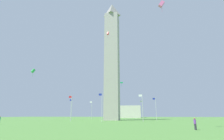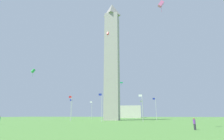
% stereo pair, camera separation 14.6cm
% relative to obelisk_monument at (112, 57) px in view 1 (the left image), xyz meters
% --- Properties ---
extents(ground_plane, '(260.00, 260.00, 0.00)m').
position_rel_obelisk_monument_xyz_m(ground_plane, '(0.00, 0.00, -25.95)').
color(ground_plane, '#548C3D').
extents(obelisk_monument, '(5.71, 5.71, 51.89)m').
position_rel_obelisk_monument_xyz_m(obelisk_monument, '(0.00, 0.00, 0.00)').
color(obelisk_monument, '#A8A399').
rests_on(obelisk_monument, ground).
extents(flagpole_n, '(1.12, 0.14, 8.45)m').
position_rel_obelisk_monument_xyz_m(flagpole_n, '(16.89, 0.00, -21.33)').
color(flagpole_n, silver).
rests_on(flagpole_n, ground).
extents(flagpole_ne, '(1.12, 0.14, 8.45)m').
position_rel_obelisk_monument_xyz_m(flagpole_ne, '(11.96, 11.90, -21.33)').
color(flagpole_ne, silver).
rests_on(flagpole_ne, ground).
extents(flagpole_e, '(1.12, 0.14, 8.45)m').
position_rel_obelisk_monument_xyz_m(flagpole_e, '(0.06, 16.83, -21.33)').
color(flagpole_e, silver).
rests_on(flagpole_e, ground).
extents(flagpole_se, '(1.12, 0.14, 8.45)m').
position_rel_obelisk_monument_xyz_m(flagpole_se, '(-11.85, 11.90, -21.33)').
color(flagpole_se, silver).
rests_on(flagpole_se, ground).
extents(flagpole_s, '(1.12, 0.14, 8.45)m').
position_rel_obelisk_monument_xyz_m(flagpole_s, '(-16.78, 0.00, -21.33)').
color(flagpole_s, silver).
rests_on(flagpole_s, ground).
extents(flagpole_sw, '(1.12, 0.14, 8.45)m').
position_rel_obelisk_monument_xyz_m(flagpole_sw, '(-11.85, -11.90, -21.33)').
color(flagpole_sw, silver).
rests_on(flagpole_sw, ground).
extents(flagpole_w, '(1.12, 0.14, 8.45)m').
position_rel_obelisk_monument_xyz_m(flagpole_w, '(0.06, -16.83, -21.33)').
color(flagpole_w, silver).
rests_on(flagpole_w, ground).
extents(flagpole_nw, '(1.12, 0.14, 8.45)m').
position_rel_obelisk_monument_xyz_m(flagpole_nw, '(11.96, -11.90, -21.33)').
color(flagpole_nw, silver).
rests_on(flagpole_nw, ground).
extents(person_purple_shirt, '(0.32, 0.32, 1.63)m').
position_rel_obelisk_monument_xyz_m(person_purple_shirt, '(-19.00, 40.73, -25.14)').
color(person_purple_shirt, '#2D2D38').
rests_on(person_purple_shirt, ground).
extents(kite_green_box, '(1.07, 1.38, 2.60)m').
position_rel_obelisk_monument_xyz_m(kite_green_box, '(22.95, 18.77, -9.95)').
color(kite_green_box, green).
extents(kite_cyan_diamond, '(1.01, 0.98, 1.38)m').
position_rel_obelisk_monument_xyz_m(kite_cyan_diamond, '(-5.58, 13.85, -13.98)').
color(kite_cyan_diamond, '#33C6D1').
extents(kite_red_box, '(0.70, 0.94, 2.12)m').
position_rel_obelisk_monument_xyz_m(kite_red_box, '(-1.04, 13.96, 3.84)').
color(kite_red_box, red).
extents(kite_pink_box, '(1.04, 0.59, 2.09)m').
position_rel_obelisk_monument_xyz_m(kite_pink_box, '(-15.88, 41.27, -6.05)').
color(kite_pink_box, pink).
extents(distant_building, '(23.79, 14.09, 8.44)m').
position_rel_obelisk_monument_xyz_m(distant_building, '(1.59, -60.32, -21.73)').
color(distant_building, beige).
rests_on(distant_building, ground).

